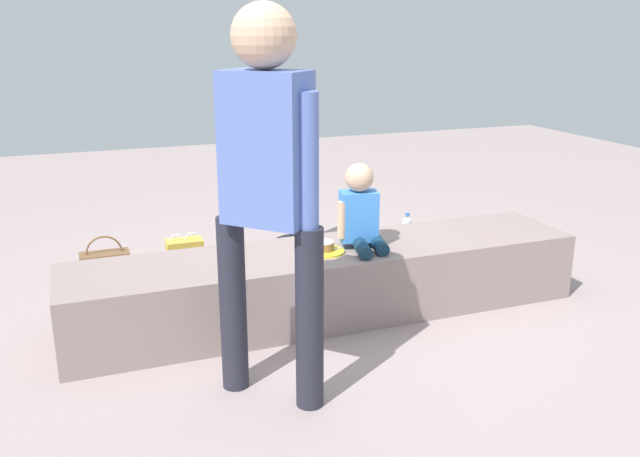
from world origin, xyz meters
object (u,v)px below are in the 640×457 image
Objects in this scene: child_seated at (361,211)px; party_cup_red at (343,235)px; adult_standing at (267,174)px; handbag_black_leather at (350,263)px; gift_bag at (186,265)px; water_bottle_near_gift at (407,229)px; cake_box_white at (252,268)px; handbag_brown_canvas at (106,267)px; cake_plate at (325,249)px.

party_cup_red is (0.43, 1.27, -0.56)m from child_seated.
adult_standing reaches higher than child_seated.
child_seated is at bearing -107.48° from handbag_black_leather.
adult_standing reaches higher than gift_bag.
water_bottle_near_gift is 0.91m from handbag_black_leather.
child_seated is 1.11m from adult_standing.
handbag_black_leather is (0.59, -0.28, 0.05)m from cake_box_white.
water_bottle_near_gift reaches higher than party_cup_red.
gift_bag is 4.10× the size of party_cup_red.
party_cup_red is (-0.44, 0.22, -0.06)m from water_bottle_near_gift.
water_bottle_near_gift is (1.61, 1.76, -0.91)m from adult_standing.
handbag_brown_canvas is (-1.35, 1.00, -0.50)m from child_seated.
child_seated is 5.29× the size of party_cup_red.
gift_bag is at bearing 168.75° from handbag_black_leather.
adult_standing is 5.26× the size of handbag_black_leather.
handbag_brown_canvas is (-2.22, -0.05, -0.00)m from water_bottle_near_gift.
gift_bag is 1.06m from handbag_black_leather.
child_seated reaches higher than handbag_brown_canvas.
adult_standing is at bearing -84.33° from gift_bag.
gift_bag reaches higher than handbag_brown_canvas.
cake_box_white is at bearing -167.70° from water_bottle_near_gift.
gift_bag is at bearing 95.67° from adult_standing.
cake_plate reaches higher than water_bottle_near_gift.
cake_plate is 1.55m from water_bottle_near_gift.
gift_bag is 1.29× the size of cake_box_white.
cake_box_white is at bearing 78.25° from adult_standing.
child_seated is 0.29m from cake_plate.
cake_box_white is at bearing 105.77° from cake_plate.
party_cup_red is 0.83m from handbag_black_leather.
party_cup_red is 0.29× the size of handbag_brown_canvas.
water_bottle_near_gift is 1.34m from cake_box_white.
child_seated reaches higher than cake_box_white.
child_seated is 1.51× the size of handbag_brown_canvas.
gift_bag is (-0.14, 1.40, -0.86)m from adult_standing.
child_seated is 1.21m from gift_bag.
party_cup_red is 0.31× the size of cake_box_white.
gift_bag is at bearing -168.50° from water_bottle_near_gift.
handbag_black_leather is at bearing -25.17° from cake_box_white.
water_bottle_near_gift is at bearing 1.32° from handbag_brown_canvas.
gift_bag is at bearing -170.86° from cake_box_white.
adult_standing is 4.52× the size of gift_bag.
handbag_black_leather is at bearing 72.52° from child_seated.
water_bottle_near_gift is 0.82× the size of cake_box_white.
handbag_brown_canvas is at bearing 161.24° from handbag_black_leather.
adult_standing reaches higher than party_cup_red.
adult_standing reaches higher than handbag_black_leather.
handbag_black_leather is at bearing 53.24° from cake_plate.
adult_standing is 2.03m from handbag_brown_canvas.
handbag_black_leather is at bearing -141.66° from water_bottle_near_gift.
adult_standing is at bearing -132.47° from water_bottle_near_gift.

